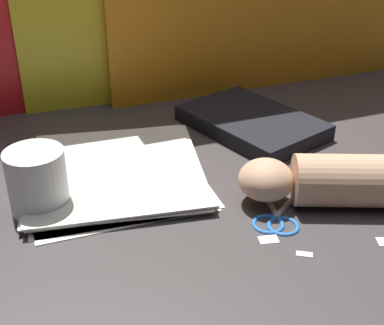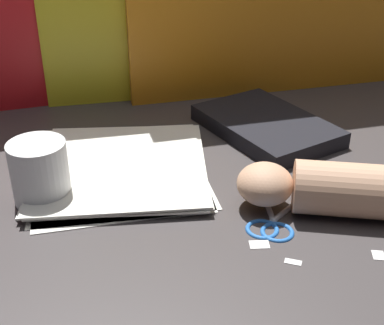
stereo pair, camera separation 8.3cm
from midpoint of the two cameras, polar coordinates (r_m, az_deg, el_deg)
name	(u,v)px [view 1 (the left image)]	position (r m, az deg, el deg)	size (l,w,h in m)	color
ground_plane	(210,191)	(0.87, -0.81, -3.12)	(6.00, 6.00, 0.00)	#3D3838
paper_stack	(114,172)	(0.93, -10.84, -1.08)	(0.32, 0.33, 0.02)	white
book_closed	(252,122)	(1.08, 4.17, 4.24)	(0.27, 0.32, 0.03)	black
scissors	(277,212)	(0.82, 6.20, -5.40)	(0.15, 0.17, 0.01)	silver
hand_forearm	(336,180)	(0.84, 12.38, -1.96)	(0.30, 0.17, 0.08)	tan
paper_scrap_near	(268,239)	(0.77, 5.08, -8.27)	(0.03, 0.02, 0.00)	white
paper_scrap_mid	(304,254)	(0.75, 8.77, -9.73)	(0.03, 0.02, 0.00)	white
paper_scrap_far	(383,242)	(0.79, 16.92, -8.18)	(0.02, 0.02, 0.00)	white
mug	(37,181)	(0.85, -18.91, -1.96)	(0.09, 0.09, 0.10)	white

